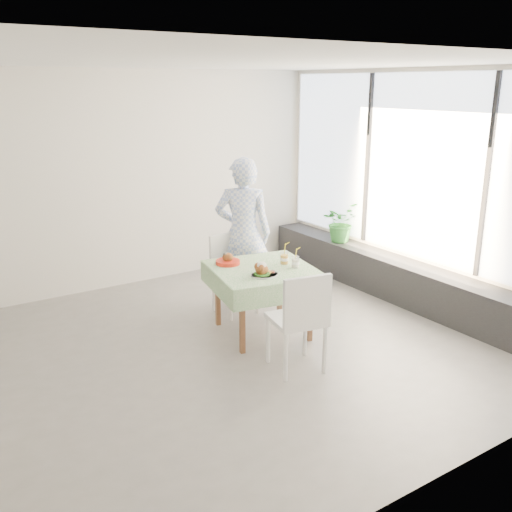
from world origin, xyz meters
TOP-DOWN VIEW (x-y plane):
  - floor at (0.00, 0.00)m, footprint 6.00×6.00m
  - ceiling at (0.00, 0.00)m, footprint 6.00×6.00m
  - wall_back at (0.00, 2.50)m, footprint 6.00×0.02m
  - wall_front at (0.00, -2.50)m, footprint 6.00×0.02m
  - wall_right at (3.00, 0.00)m, footprint 0.02×5.00m
  - window_pane at (2.97, 0.00)m, footprint 0.01×4.80m
  - window_ledge at (2.80, 0.00)m, footprint 0.40×4.80m
  - cafe_table at (0.79, 0.17)m, footprint 1.22×1.22m
  - chair_far at (0.85, 0.84)m, footprint 0.45×0.45m
  - chair_near at (0.61, -0.70)m, footprint 0.55×0.55m
  - diner at (1.05, 0.95)m, footprint 0.79×0.74m
  - main_dish at (0.65, -0.05)m, footprint 0.30×0.30m
  - juice_cup_orange at (1.07, 0.16)m, footprint 0.10×0.10m
  - juice_cup_lemonade at (1.10, -0.01)m, footprint 0.09×0.09m
  - second_dish at (0.56, 0.49)m, footprint 0.26×0.26m
  - potted_plant at (2.79, 1.19)m, footprint 0.63×0.59m

SIDE VIEW (x-z plane):
  - floor at x=0.00m, z-range 0.00..0.00m
  - window_ledge at x=2.80m, z-range 0.00..0.50m
  - chair_far at x=0.85m, z-range -0.18..0.75m
  - chair_near at x=0.61m, z-range -0.19..0.80m
  - cafe_table at x=0.79m, z-range 0.09..0.83m
  - potted_plant at x=2.79m, z-range 0.50..1.06m
  - second_dish at x=0.56m, z-range 0.72..0.84m
  - main_dish at x=0.65m, z-range 0.72..0.87m
  - juice_cup_lemonade at x=1.10m, z-range 0.68..0.92m
  - juice_cup_orange at x=1.07m, z-range 0.67..0.94m
  - diner at x=1.05m, z-range 0.00..1.82m
  - wall_back at x=0.00m, z-range 0.00..2.80m
  - wall_front at x=0.00m, z-range 0.00..2.80m
  - wall_right at x=3.00m, z-range 0.00..2.80m
  - window_pane at x=2.97m, z-range 0.56..2.74m
  - ceiling at x=0.00m, z-range 2.80..2.80m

